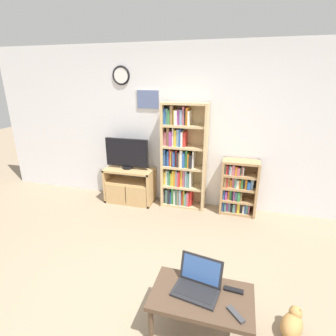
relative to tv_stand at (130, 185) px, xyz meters
name	(u,v)px	position (x,y,z in m)	size (l,w,h in m)	color
ground_plane	(137,307)	(0.97, -2.09, -0.30)	(18.00, 18.00, 0.00)	gray
wall_back	(189,128)	(0.96, 0.28, 1.00)	(7.11, 0.09, 2.60)	silver
tv_stand	(130,185)	(0.00, 0.00, 0.00)	(0.83, 0.43, 0.60)	tan
television	(127,154)	(-0.04, 0.03, 0.56)	(0.75, 0.18, 0.52)	black
bookshelf_tall	(181,159)	(0.89, 0.11, 0.52)	(0.72, 0.29, 1.73)	tan
bookshelf_short	(238,188)	(1.82, 0.10, 0.12)	(0.56, 0.30, 0.88)	tan
coffee_table	(201,300)	(1.59, -2.18, 0.05)	(0.84, 0.49, 0.40)	#4C3828
laptop	(198,282)	(1.55, -2.12, 0.16)	(0.41, 0.34, 0.26)	#232326
remote_near_laptop	(234,290)	(1.84, -2.07, 0.11)	(0.16, 0.06, 0.02)	black
remote_far_from_laptop	(236,314)	(1.87, -2.31, 0.11)	(0.14, 0.15, 0.02)	#38383A
cat	(292,324)	(2.35, -1.99, -0.20)	(0.26, 0.45, 0.25)	#B78447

